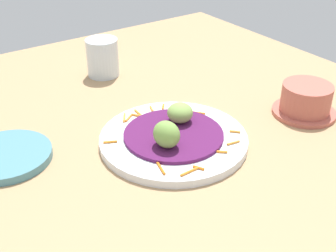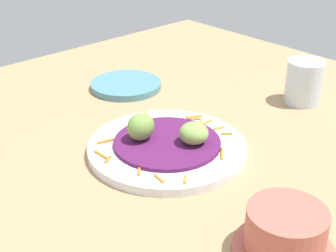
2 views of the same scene
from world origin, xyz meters
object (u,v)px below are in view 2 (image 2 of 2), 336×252
guac_scoop_left (141,127)px  terracotta_bowl (285,234)px  main_plate (167,148)px  side_plate_small (126,85)px  water_glass (304,82)px  guac_scoop_center (194,133)px

guac_scoop_left → terracotta_bowl: size_ratio=0.39×
main_plate → side_plate_small: (-11.76, -25.73, -0.03)cm
water_glass → main_plate: bearing=-6.4°
guac_scoop_center → water_glass: 30.55cm
guac_scoop_left → water_glass: 36.65cm
guac_scoop_left → guac_scoop_center: 8.66cm
guac_scoop_left → side_plate_small: bearing=-122.9°
guac_scoop_center → terracotta_bowl: bearing=69.9°
guac_scoop_center → water_glass: (-30.54, 0.37, 0.49)cm
guac_scoop_center → terracotta_bowl: (8.76, 23.91, -0.92)cm
terracotta_bowl → water_glass: water_glass is taller
water_glass → side_plate_small: bearing=-53.9°
guac_scoop_left → terracotta_bowl: 30.86cm
main_plate → guac_scoop_center: bearing=128.8°
guac_scoop_left → side_plate_small: size_ratio=0.33×
main_plate → water_glass: 33.65cm
terracotta_bowl → main_plate: bearing=-102.5°
guac_scoop_left → terracotta_bowl: guac_scoop_left is taller
guac_scoop_center → side_plate_small: guac_scoop_center is taller
guac_scoop_center → side_plate_small: bearing=-107.3°
main_plate → guac_scoop_center: (-2.70, 3.37, 3.10)cm
guac_scoop_left → side_plate_small: guac_scoop_left is taller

